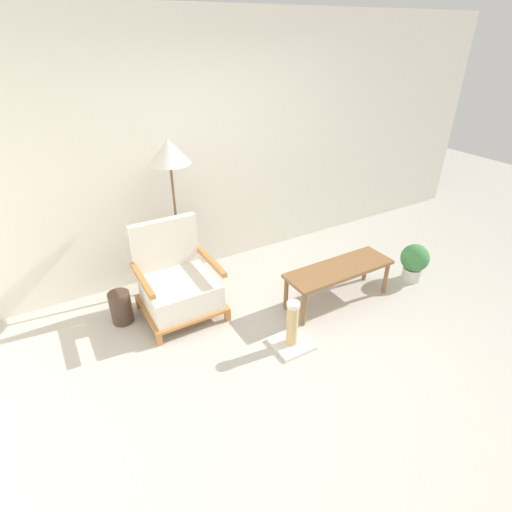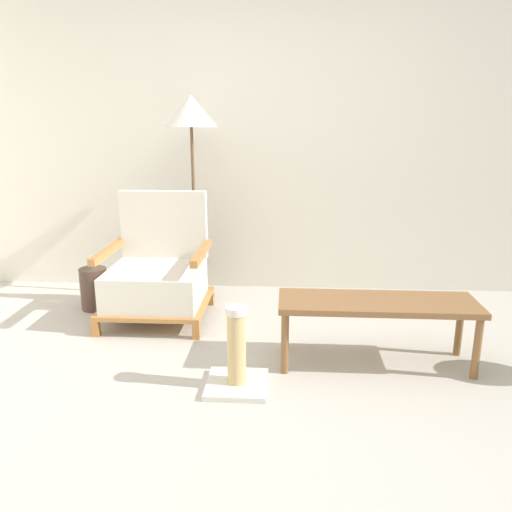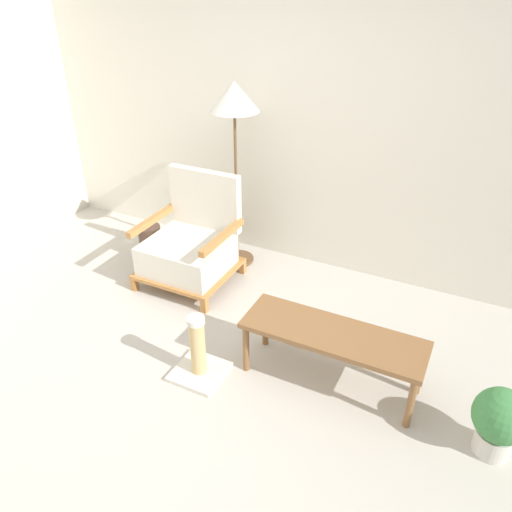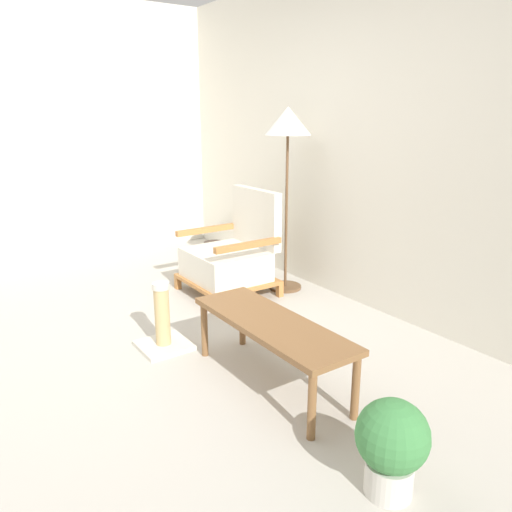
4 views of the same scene
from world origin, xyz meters
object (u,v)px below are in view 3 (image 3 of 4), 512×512
object	(u,v)px
armchair	(191,246)
coffee_table	(333,339)
floor_lamp	(235,109)
scratching_post	(198,356)
potted_plant	(500,420)
vase	(151,242)

from	to	relation	value
armchair	coffee_table	size ratio (longest dim) A/B	0.79
floor_lamp	coffee_table	size ratio (longest dim) A/B	1.39
armchair	scratching_post	size ratio (longest dim) A/B	1.93
coffee_table	armchair	bearing A→B (deg)	156.33
coffee_table	scratching_post	size ratio (longest dim) A/B	2.46
armchair	coffee_table	world-z (taller)	armchair
potted_plant	scratching_post	bearing A→B (deg)	-173.32
floor_lamp	potted_plant	bearing A→B (deg)	-28.13
vase	scratching_post	bearing A→B (deg)	-42.36
armchair	floor_lamp	xyz separation A→B (m)	(0.20, 0.45, 1.06)
armchair	vase	xyz separation A→B (m)	(-0.54, 0.14, -0.17)
vase	potted_plant	world-z (taller)	potted_plant
floor_lamp	potted_plant	world-z (taller)	floor_lamp
armchair	coffee_table	distance (m)	1.61
vase	scratching_post	world-z (taller)	scratching_post
potted_plant	scratching_post	distance (m)	1.81
scratching_post	potted_plant	bearing A→B (deg)	6.68
scratching_post	vase	bearing A→B (deg)	137.64
floor_lamp	potted_plant	xyz separation A→B (m)	(2.28, -1.22, -1.15)
armchair	floor_lamp	world-z (taller)	floor_lamp
potted_plant	scratching_post	size ratio (longest dim) A/B	0.93
floor_lamp	vase	world-z (taller)	floor_lamp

